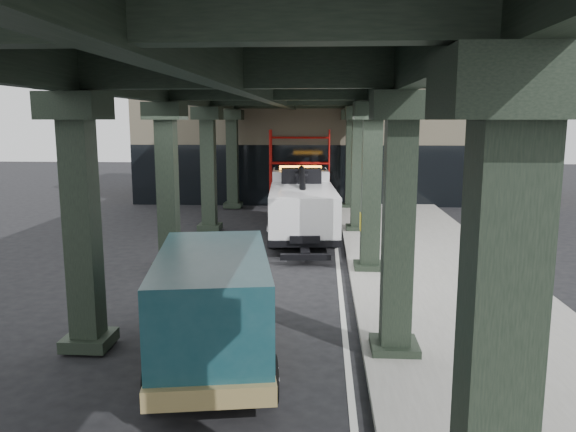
% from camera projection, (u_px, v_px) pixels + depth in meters
% --- Properties ---
extents(ground, '(90.00, 90.00, 0.00)m').
position_uv_depth(ground, '(277.00, 291.00, 14.89)').
color(ground, black).
rests_on(ground, ground).
extents(sidewalk, '(5.00, 40.00, 0.15)m').
position_uv_depth(sidewalk, '(434.00, 271.00, 16.57)').
color(sidewalk, gray).
rests_on(sidewalk, ground).
extents(lane_stripe, '(0.12, 38.00, 0.01)m').
position_uv_depth(lane_stripe, '(339.00, 272.00, 16.75)').
color(lane_stripe, silver).
rests_on(lane_stripe, ground).
extents(viaduct, '(7.40, 32.00, 6.40)m').
position_uv_depth(viaduct, '(268.00, 85.00, 15.96)').
color(viaduct, black).
rests_on(viaduct, ground).
extents(building, '(22.00, 10.00, 8.00)m').
position_uv_depth(building, '(337.00, 128.00, 33.76)').
color(building, '#C6B793').
rests_on(building, ground).
extents(scaffolding, '(3.08, 0.88, 4.00)m').
position_uv_depth(scaffolding, '(300.00, 167.00, 28.94)').
color(scaffolding, red).
rests_on(scaffolding, ground).
extents(tow_truck, '(2.89, 8.45, 2.73)m').
position_uv_depth(tow_truck, '(301.00, 201.00, 22.03)').
color(tow_truck, black).
rests_on(tow_truck, ground).
extents(towed_van, '(2.83, 5.52, 2.14)m').
position_uv_depth(towed_van, '(214.00, 302.00, 10.44)').
color(towed_van, '#133C45').
rests_on(towed_van, ground).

